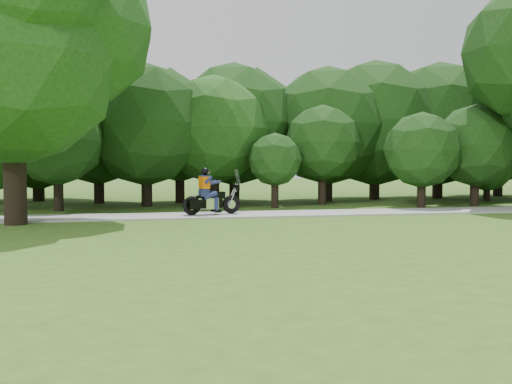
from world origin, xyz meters
name	(u,v)px	position (x,y,z in m)	size (l,w,h in m)	color
ground	(433,245)	(0.00, 0.00, 0.00)	(100.00, 100.00, 0.00)	#395919
walkway	(324,213)	(0.00, 8.00, 0.03)	(60.00, 2.20, 0.06)	gray
tree_line	(266,126)	(-0.69, 14.78, 3.63)	(39.55, 12.60, 7.79)	black
big_tree_west	(13,39)	(-10.54, 6.85, 5.76)	(8.64, 6.56, 9.96)	black
touring_motorcycle	(208,198)	(-4.35, 7.95, 0.67)	(2.17, 0.99, 1.67)	black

